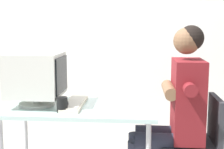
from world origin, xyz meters
name	(u,v)px	position (x,y,z in m)	size (l,w,h in m)	color
wall_back	(127,10)	(0.30, 1.40, 1.50)	(8.00, 0.10, 3.00)	silver
desk	(79,115)	(0.00, 0.00, 0.65)	(1.17, 0.63, 0.72)	#B7B7BC
crt_monitor	(36,75)	(-0.33, 0.01, 0.95)	(0.40, 0.39, 0.41)	silver
keyboard	(74,104)	(-0.04, 0.02, 0.73)	(0.15, 0.48, 0.03)	beige
office_chair	(197,140)	(0.90, 0.04, 0.46)	(0.43, 0.43, 0.80)	#4C4C51
person_seated	(175,107)	(0.73, 0.04, 0.72)	(0.68, 0.58, 1.33)	maroon
desk_mug	(62,105)	(-0.09, -0.17, 0.77)	(0.08, 0.09, 0.11)	black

